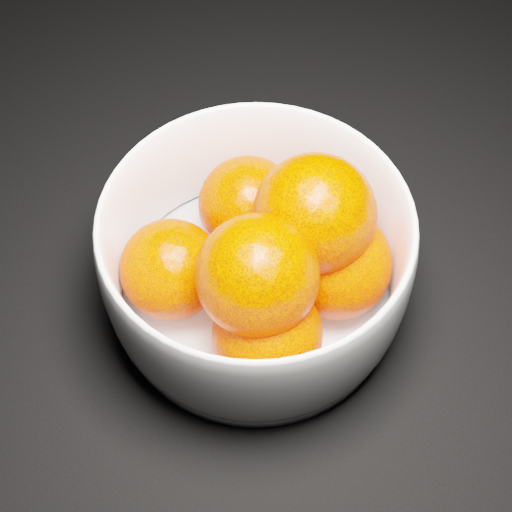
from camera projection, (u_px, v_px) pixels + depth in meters
bowl at (256, 260)px, 0.50m from camera, size 0.21×0.21×0.10m
orange_pile at (272, 257)px, 0.48m from camera, size 0.17×0.17×0.12m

